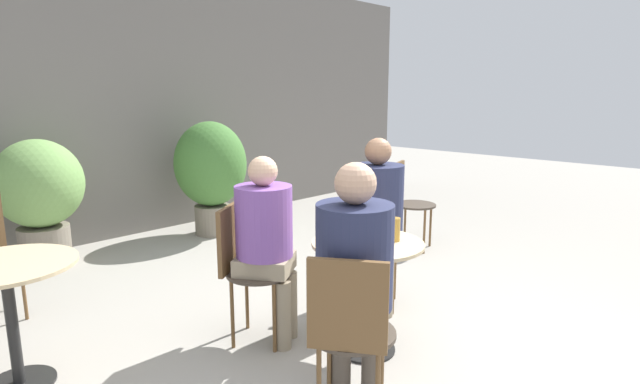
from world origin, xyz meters
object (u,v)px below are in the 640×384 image
at_px(beer_glass_1, 395,229).
at_px(potted_plant_1, 211,168).
at_px(bistro_chair_1, 245,260).
at_px(potted_plant_0, 39,192).
at_px(seated_person_1, 267,234).
at_px(beer_glass_3, 340,231).
at_px(seated_person_2, 355,271).
at_px(seated_person_0, 377,211).
at_px(cafe_table_far, 8,293).
at_px(bistro_chair_2, 350,326).
at_px(beer_glass_2, 358,223).
at_px(beer_glass_0, 378,237).
at_px(cafe_table_near, 367,269).
at_px(bistro_chair_0, 378,233).
at_px(bistro_chair_4, 406,196).

distance_m(beer_glass_1, potted_plant_1, 3.10).
xyz_separation_m(bistro_chair_1, potted_plant_0, (-0.44, 2.42, 0.16)).
relative_size(beer_glass_1, potted_plant_0, 0.12).
distance_m(seated_person_1, beer_glass_3, 0.48).
height_order(seated_person_2, potted_plant_1, same).
distance_m(seated_person_0, seated_person_2, 1.26).
relative_size(cafe_table_far, bistro_chair_2, 0.80).
bearing_deg(beer_glass_2, potted_plant_0, 107.98).
bearing_deg(potted_plant_0, beer_glass_0, -76.31).
relative_size(beer_glass_3, potted_plant_0, 0.12).
relative_size(seated_person_1, beer_glass_0, 7.94).
bearing_deg(potted_plant_1, beer_glass_2, -105.21).
bearing_deg(seated_person_2, beer_glass_0, -98.70).
bearing_deg(beer_glass_1, cafe_table_near, 141.38).
xyz_separation_m(seated_person_1, potted_plant_1, (1.18, 2.38, 0.04)).
bearing_deg(beer_glass_2, beer_glass_0, -120.19).
bearing_deg(cafe_table_near, beer_glass_2, 60.22).
bearing_deg(bistro_chair_1, bistro_chair_0, -45.00).
relative_size(seated_person_0, potted_plant_0, 1.08).
xyz_separation_m(potted_plant_0, potted_plant_1, (1.71, -0.16, 0.05)).
xyz_separation_m(bistro_chair_0, beer_glass_2, (-0.57, -0.28, 0.24)).
distance_m(beer_glass_0, beer_glass_3, 0.25).
relative_size(cafe_table_far, bistro_chair_4, 0.80).
bearing_deg(bistro_chair_0, bistro_chair_4, 82.75).
bearing_deg(beer_glass_0, seated_person_0, 38.48).
xyz_separation_m(bistro_chair_0, bistro_chair_1, (-1.08, 0.23, 0.00)).
height_order(beer_glass_0, beer_glass_1, beer_glass_0).
height_order(bistro_chair_2, potted_plant_0, potted_plant_0).
bearing_deg(beer_glass_3, cafe_table_far, 145.86).
bearing_deg(beer_glass_2, cafe_table_far, 150.24).
bearing_deg(bistro_chair_1, potted_plant_0, 67.29).
relative_size(bistro_chair_4, beer_glass_0, 5.84).
distance_m(bistro_chair_2, beer_glass_2, 0.96).
bearing_deg(bistro_chair_4, beer_glass_2, -173.33).
relative_size(bistro_chair_0, potted_plant_0, 0.75).
height_order(seated_person_1, seated_person_2, seated_person_2).
relative_size(cafe_table_near, beer_glass_1, 4.90).
height_order(potted_plant_0, potted_plant_1, potted_plant_1).
xyz_separation_m(beer_glass_0, beer_glass_1, (0.22, 0.04, -0.00)).
height_order(cafe_table_near, beer_glass_2, beer_glass_2).
relative_size(bistro_chair_2, seated_person_1, 0.74).
xyz_separation_m(cafe_table_far, potted_plant_1, (2.47, 1.79, 0.21)).
distance_m(beer_glass_0, potted_plant_1, 3.19).
bearing_deg(cafe_table_near, cafe_table_far, 145.42).
bearing_deg(cafe_table_far, bistro_chair_4, -1.22).
height_order(cafe_table_far, beer_glass_3, beer_glass_3).
bearing_deg(seated_person_1, bistro_chair_2, -141.04).
bearing_deg(potted_plant_0, seated_person_0, -62.89).
relative_size(bistro_chair_0, bistro_chair_2, 1.00).
xyz_separation_m(seated_person_2, potted_plant_1, (1.37, 3.26, 0.00)).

